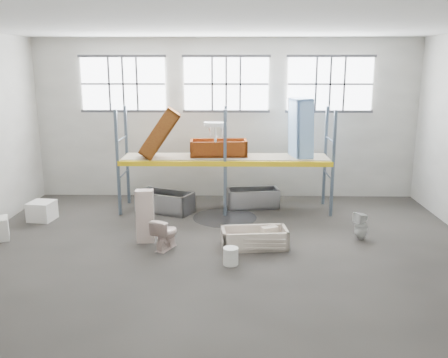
{
  "coord_description": "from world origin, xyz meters",
  "views": [
    {
      "loc": [
        0.23,
        -10.24,
        4.22
      ],
      "look_at": [
        0.0,
        1.5,
        1.4
      ],
      "focal_mm": 38.69,
      "sensor_mm": 36.0,
      "label": 1
    }
  ],
  "objects_px": {
    "cistern_tall": "(145,216)",
    "bucket": "(231,256)",
    "toilet_white": "(361,226)",
    "steel_tub_right": "(253,198)",
    "blue_tub_upright": "(301,129)",
    "bathtub_beige": "(254,238)",
    "steel_tub_left": "(165,202)",
    "rust_tub_flat": "(219,148)",
    "toilet_beige": "(165,233)"
  },
  "relations": [
    {
      "from": "steel_tub_left",
      "to": "bucket",
      "type": "bearing_deg",
      "value": -62.86
    },
    {
      "from": "bathtub_beige",
      "to": "toilet_white",
      "type": "relative_size",
      "value": 2.2
    },
    {
      "from": "steel_tub_right",
      "to": "bucket",
      "type": "distance_m",
      "value": 4.34
    },
    {
      "from": "blue_tub_upright",
      "to": "bucket",
      "type": "bearing_deg",
      "value": -115.67
    },
    {
      "from": "steel_tub_right",
      "to": "blue_tub_upright",
      "type": "height_order",
      "value": "blue_tub_upright"
    },
    {
      "from": "cistern_tall",
      "to": "steel_tub_left",
      "type": "height_order",
      "value": "cistern_tall"
    },
    {
      "from": "toilet_white",
      "to": "steel_tub_right",
      "type": "height_order",
      "value": "toilet_white"
    },
    {
      "from": "steel_tub_right",
      "to": "rust_tub_flat",
      "type": "distance_m",
      "value": 1.85
    },
    {
      "from": "steel_tub_left",
      "to": "toilet_beige",
      "type": "bearing_deg",
      "value": -81.79
    },
    {
      "from": "toilet_beige",
      "to": "steel_tub_right",
      "type": "distance_m",
      "value": 4.03
    },
    {
      "from": "toilet_beige",
      "to": "toilet_white",
      "type": "xyz_separation_m",
      "value": [
        4.71,
        0.7,
        -0.03
      ]
    },
    {
      "from": "bathtub_beige",
      "to": "toilet_white",
      "type": "bearing_deg",
      "value": 6.25
    },
    {
      "from": "rust_tub_flat",
      "to": "toilet_beige",
      "type": "bearing_deg",
      "value": -109.03
    },
    {
      "from": "rust_tub_flat",
      "to": "blue_tub_upright",
      "type": "distance_m",
      "value": 2.43
    },
    {
      "from": "bathtub_beige",
      "to": "cistern_tall",
      "type": "xyz_separation_m",
      "value": [
        -2.62,
        0.31,
        0.42
      ]
    },
    {
      "from": "toilet_white",
      "to": "steel_tub_right",
      "type": "relative_size",
      "value": 0.45
    },
    {
      "from": "cistern_tall",
      "to": "rust_tub_flat",
      "type": "relative_size",
      "value": 0.79
    },
    {
      "from": "steel_tub_right",
      "to": "blue_tub_upright",
      "type": "bearing_deg",
      "value": -8.2
    },
    {
      "from": "cistern_tall",
      "to": "toilet_beige",
      "type": "bearing_deg",
      "value": -43.22
    },
    {
      "from": "cistern_tall",
      "to": "toilet_white",
      "type": "bearing_deg",
      "value": -1.46
    },
    {
      "from": "bathtub_beige",
      "to": "steel_tub_left",
      "type": "relative_size",
      "value": 0.95
    },
    {
      "from": "bathtub_beige",
      "to": "steel_tub_right",
      "type": "xyz_separation_m",
      "value": [
        0.08,
        3.27,
        0.06
      ]
    },
    {
      "from": "toilet_beige",
      "to": "cistern_tall",
      "type": "xyz_separation_m",
      "value": [
        -0.54,
        0.44,
        0.27
      ]
    },
    {
      "from": "toilet_beige",
      "to": "cistern_tall",
      "type": "height_order",
      "value": "cistern_tall"
    },
    {
      "from": "bathtub_beige",
      "to": "rust_tub_flat",
      "type": "xyz_separation_m",
      "value": [
        -0.94,
        3.17,
        1.59
      ]
    },
    {
      "from": "steel_tub_right",
      "to": "cistern_tall",
      "type": "bearing_deg",
      "value": -132.34
    },
    {
      "from": "toilet_beige",
      "to": "rust_tub_flat",
      "type": "distance_m",
      "value": 3.78
    },
    {
      "from": "bathtub_beige",
      "to": "rust_tub_flat",
      "type": "height_order",
      "value": "rust_tub_flat"
    },
    {
      "from": "bathtub_beige",
      "to": "cistern_tall",
      "type": "bearing_deg",
      "value": 167.37
    },
    {
      "from": "bathtub_beige",
      "to": "blue_tub_upright",
      "type": "height_order",
      "value": "blue_tub_upright"
    },
    {
      "from": "bathtub_beige",
      "to": "steel_tub_right",
      "type": "bearing_deg",
      "value": 82.66
    },
    {
      "from": "toilet_white",
      "to": "bucket",
      "type": "height_order",
      "value": "toilet_white"
    },
    {
      "from": "cistern_tall",
      "to": "steel_tub_left",
      "type": "bearing_deg",
      "value": 82.79
    },
    {
      "from": "toilet_beige",
      "to": "bucket",
      "type": "bearing_deg",
      "value": 174.27
    },
    {
      "from": "cistern_tall",
      "to": "bucket",
      "type": "bearing_deg",
      "value": -37.11
    },
    {
      "from": "toilet_white",
      "to": "steel_tub_right",
      "type": "xyz_separation_m",
      "value": [
        -2.55,
        2.7,
        -0.07
      ]
    },
    {
      "from": "rust_tub_flat",
      "to": "blue_tub_upright",
      "type": "xyz_separation_m",
      "value": [
        2.36,
        -0.1,
        0.57
      ]
    },
    {
      "from": "steel_tub_left",
      "to": "blue_tub_upright",
      "type": "xyz_separation_m",
      "value": [
        3.91,
        0.31,
        2.1
      ]
    },
    {
      "from": "toilet_white",
      "to": "bathtub_beige",
      "type": "bearing_deg",
      "value": -102.81
    },
    {
      "from": "steel_tub_right",
      "to": "bucket",
      "type": "xyz_separation_m",
      "value": [
        -0.63,
        -4.29,
        -0.09
      ]
    },
    {
      "from": "toilet_white",
      "to": "blue_tub_upright",
      "type": "xyz_separation_m",
      "value": [
        -1.22,
        2.51,
        2.05
      ]
    },
    {
      "from": "toilet_white",
      "to": "steel_tub_left",
      "type": "relative_size",
      "value": 0.43
    },
    {
      "from": "blue_tub_upright",
      "to": "rust_tub_flat",
      "type": "bearing_deg",
      "value": 177.66
    },
    {
      "from": "bathtub_beige",
      "to": "rust_tub_flat",
      "type": "bearing_deg",
      "value": 100.52
    },
    {
      "from": "steel_tub_left",
      "to": "steel_tub_right",
      "type": "height_order",
      "value": "steel_tub_left"
    },
    {
      "from": "bathtub_beige",
      "to": "toilet_beige",
      "type": "relative_size",
      "value": 2.05
    },
    {
      "from": "bucket",
      "to": "rust_tub_flat",
      "type": "bearing_deg",
      "value": 95.26
    },
    {
      "from": "steel_tub_left",
      "to": "steel_tub_right",
      "type": "distance_m",
      "value": 2.62
    },
    {
      "from": "cistern_tall",
      "to": "blue_tub_upright",
      "type": "relative_size",
      "value": 0.74
    },
    {
      "from": "steel_tub_right",
      "to": "blue_tub_upright",
      "type": "distance_m",
      "value": 2.51
    }
  ]
}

